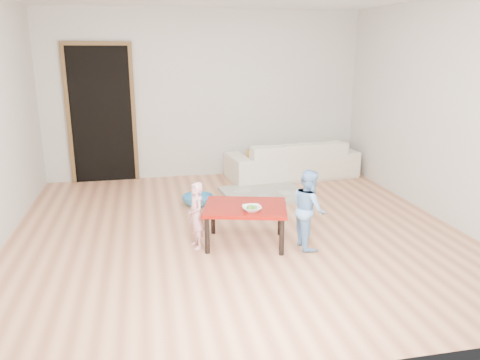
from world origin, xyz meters
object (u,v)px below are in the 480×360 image
object	(u,v)px
bowl	(252,209)
child_pink	(196,215)
red_table	(245,225)
child_blue	(309,209)
sofa	(292,159)
basin	(198,200)

from	to	relation	value
bowl	child_pink	world-z (taller)	child_pink
red_table	child_blue	size ratio (longest dim) A/B	1.02
child_pink	red_table	bearing A→B (deg)	77.22
bowl	child_blue	bearing A→B (deg)	-2.80
sofa	child_pink	bearing A→B (deg)	46.69
sofa	bowl	size ratio (longest dim) A/B	10.52
child_pink	basin	world-z (taller)	child_pink
sofa	child_pink	xyz separation A→B (m)	(-1.81, -2.44, 0.05)
red_table	sofa	bearing A→B (deg)	62.09
bowl	child_blue	size ratio (longest dim) A/B	0.23
child_pink	basin	distance (m)	1.41
child_blue	basin	size ratio (longest dim) A/B	2.02
red_table	basin	world-z (taller)	red_table
child_pink	child_blue	xyz separation A→B (m)	(1.14, -0.21, 0.06)
sofa	child_blue	world-z (taller)	child_blue
red_table	child_blue	bearing A→B (deg)	-17.67
child_pink	child_blue	bearing A→B (deg)	67.82
red_table	child_pink	distance (m)	0.54
red_table	child_pink	world-z (taller)	child_pink
sofa	basin	world-z (taller)	sofa
child_blue	basin	bearing A→B (deg)	30.62
child_blue	bowl	bearing A→B (deg)	86.17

